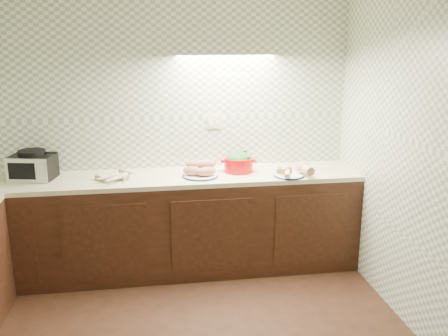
{
  "coord_description": "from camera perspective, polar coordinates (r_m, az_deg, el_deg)",
  "views": [
    {
      "loc": [
        -0.06,
        -2.75,
        2.12
      ],
      "look_at": [
        0.56,
        1.25,
        1.02
      ],
      "focal_mm": 40.0,
      "sensor_mm": 36.0,
      "label": 1
    }
  ],
  "objects": [
    {
      "name": "sweet_potato_plate",
      "position": [
        4.37,
        -2.71,
        -0.25
      ],
      "size": [
        0.32,
        0.32,
        0.14
      ],
      "rotation": [
        0.0,
        0.0,
        -0.23
      ],
      "color": "#111E3F",
      "rests_on": "counter"
    },
    {
      "name": "parsnip_pile",
      "position": [
        4.37,
        -12.36,
        -0.93
      ],
      "size": [
        0.35,
        0.38,
        0.08
      ],
      "color": "beige",
      "rests_on": "counter"
    },
    {
      "name": "room",
      "position": [
        2.79,
        -7.46,
        4.96
      ],
      "size": [
        3.6,
        3.6,
        2.6
      ],
      "color": "black",
      "rests_on": "ground"
    },
    {
      "name": "onion_bowl",
      "position": [
        4.55,
        -2.81,
        0.12
      ],
      "size": [
        0.13,
        0.13,
        0.1
      ],
      "color": "black",
      "rests_on": "counter"
    },
    {
      "name": "dutch_oven",
      "position": [
        4.51,
        1.68,
        0.68
      ],
      "size": [
        0.33,
        0.29,
        0.18
      ],
      "rotation": [
        0.0,
        0.0,
        -0.13
      ],
      "color": "red",
      "rests_on": "counter"
    },
    {
      "name": "veg_plate",
      "position": [
        4.44,
        8.06,
        -0.29
      ],
      "size": [
        0.32,
        0.28,
        0.13
      ],
      "rotation": [
        0.0,
        0.0,
        0.02
      ],
      "color": "#111E3F",
      "rests_on": "counter"
    },
    {
      "name": "counter",
      "position": [
        3.86,
        -17.49,
        -11.14
      ],
      "size": [
        3.6,
        3.6,
        0.9
      ],
      "color": "black",
      "rests_on": "ground"
    },
    {
      "name": "toaster_oven",
      "position": [
        4.58,
        -21.03,
        0.25
      ],
      "size": [
        0.4,
        0.34,
        0.25
      ],
      "rotation": [
        0.0,
        0.0,
        -0.21
      ],
      "color": "black",
      "rests_on": "counter"
    }
  ]
}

